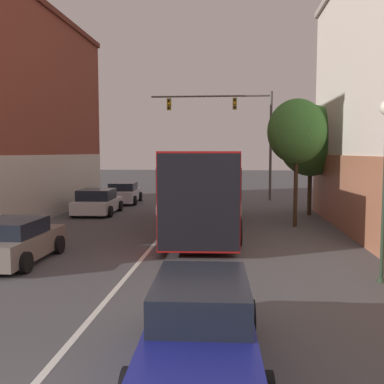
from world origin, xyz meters
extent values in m
cube|color=silver|center=(0.00, 15.72, 0.00)|extent=(0.14, 43.44, 0.01)
cube|color=beige|center=(-6.55, 17.74, 1.60)|extent=(0.24, 17.98, 3.20)
cube|color=#A86647|center=(7.55, 12.54, 1.60)|extent=(0.24, 19.25, 3.20)
cube|color=maroon|center=(1.50, 15.24, 1.79)|extent=(3.15, 11.42, 3.14)
cube|color=black|center=(1.50, 15.24, 2.36)|extent=(3.19, 11.20, 1.00)
cube|color=beige|center=(1.50, 15.24, 1.54)|extent=(3.18, 11.31, 0.31)
cube|color=black|center=(1.78, 9.62, 1.79)|extent=(2.53, 0.19, 3.01)
cylinder|color=black|center=(0.00, 18.68, 0.50)|extent=(0.35, 1.01, 1.00)
cylinder|color=black|center=(2.65, 18.81, 0.50)|extent=(0.35, 1.01, 1.00)
cylinder|color=black|center=(0.35, 11.68, 0.50)|extent=(0.35, 1.01, 1.00)
cylinder|color=black|center=(3.00, 11.81, 0.50)|extent=(0.35, 1.01, 1.00)
cube|color=navy|center=(2.35, 2.66, 0.49)|extent=(1.76, 4.42, 0.62)
cube|color=black|center=(2.34, 2.92, 1.07)|extent=(1.55, 2.32, 0.54)
cylinder|color=black|center=(1.46, 3.98, 0.32)|extent=(0.24, 0.65, 0.64)
cylinder|color=black|center=(3.13, 4.04, 0.32)|extent=(0.24, 0.65, 0.64)
cube|color=silver|center=(-4.30, 24.86, 0.52)|extent=(2.00, 4.28, 0.70)
cube|color=black|center=(-4.28, 24.66, 1.11)|extent=(1.73, 2.27, 0.48)
cylinder|color=black|center=(-5.28, 26.09, 0.31)|extent=(0.26, 0.63, 0.61)
cylinder|color=black|center=(-3.50, 26.22, 0.31)|extent=(0.26, 0.63, 0.61)
cylinder|color=black|center=(-5.10, 23.51, 0.31)|extent=(0.26, 0.63, 0.61)
cylinder|color=black|center=(-3.32, 23.64, 0.31)|extent=(0.26, 0.63, 0.61)
cube|color=slate|center=(-3.76, 8.89, 0.51)|extent=(1.73, 3.90, 0.69)
cube|color=black|center=(-3.76, 8.70, 1.09)|extent=(1.58, 2.03, 0.47)
cylinder|color=black|center=(-4.66, 10.10, 0.30)|extent=(0.22, 0.60, 0.60)
cylinder|color=black|center=(-2.87, 10.11, 0.30)|extent=(0.22, 0.60, 0.60)
cylinder|color=black|center=(-2.87, 7.69, 0.30)|extent=(0.22, 0.60, 0.60)
cube|color=silver|center=(-4.46, 19.61, 0.48)|extent=(1.99, 4.02, 0.63)
cube|color=black|center=(-4.45, 19.42, 1.07)|extent=(1.78, 2.11, 0.55)
cylinder|color=black|center=(-5.46, 20.81, 0.29)|extent=(0.24, 0.59, 0.59)
cylinder|color=black|center=(-3.54, 20.87, 0.29)|extent=(0.24, 0.59, 0.59)
cylinder|color=black|center=(-5.38, 18.36, 0.29)|extent=(0.24, 0.59, 0.59)
cylinder|color=black|center=(-3.46, 18.42, 0.29)|extent=(0.24, 0.59, 0.59)
cylinder|color=#514C47|center=(5.42, 27.44, 3.75)|extent=(0.18, 0.18, 7.49)
cylinder|color=#514C47|center=(1.27, 27.44, 7.19)|extent=(8.30, 0.12, 0.12)
cube|color=#9E8419|center=(2.93, 27.44, 6.67)|extent=(0.28, 0.24, 0.80)
sphere|color=black|center=(2.93, 27.29, 6.92)|extent=(0.18, 0.18, 0.18)
sphere|color=orange|center=(2.93, 27.29, 6.67)|extent=(0.18, 0.18, 0.18)
sphere|color=black|center=(2.93, 27.29, 6.42)|extent=(0.18, 0.18, 0.18)
cube|color=#9E8419|center=(-1.64, 27.44, 6.67)|extent=(0.28, 0.24, 0.80)
sphere|color=black|center=(-1.64, 27.29, 6.92)|extent=(0.18, 0.18, 0.18)
sphere|color=orange|center=(-1.64, 27.29, 6.67)|extent=(0.18, 0.18, 0.18)
sphere|color=black|center=(-1.64, 27.29, 6.42)|extent=(0.18, 0.18, 0.18)
cone|color=#233323|center=(6.65, 7.69, 0.10)|extent=(0.26, 0.26, 0.20)
cylinder|color=#233323|center=(6.65, 7.69, 2.15)|extent=(0.10, 0.10, 4.30)
cylinder|color=#3D2D1E|center=(6.90, 20.17, 1.25)|extent=(0.22, 0.22, 2.50)
ellipsoid|color=#38702D|center=(6.90, 20.17, 3.94)|extent=(3.39, 3.05, 3.73)
cylinder|color=#3D2D1E|center=(5.63, 16.31, 1.58)|extent=(0.18, 0.18, 3.16)
ellipsoid|color=#38702D|center=(5.63, 16.31, 4.26)|extent=(2.59, 2.34, 2.85)
camera|label=1|loc=(2.81, -4.00, 3.33)|focal=42.00mm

